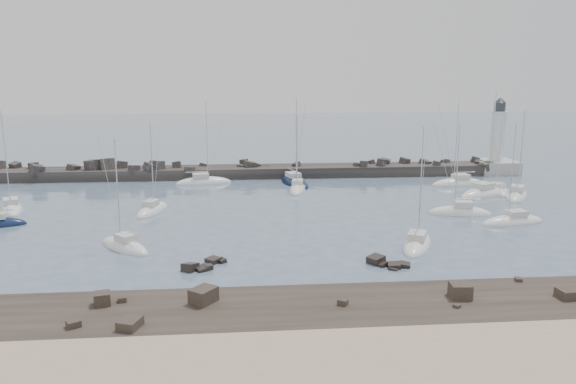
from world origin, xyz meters
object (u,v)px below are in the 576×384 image
object	(u,v)px
sailboat_4	(204,183)
sailboat_9	(460,213)
sailboat_7	(417,245)
sailboat_8	(294,183)
sailboat_1	(11,209)
sailboat_12	(517,196)
sailboat_3	(152,211)
lighthouse	(496,156)
sailboat_11	(513,222)
sailboat_10	(498,192)
sailboat_14	(485,194)
sailboat_6	(297,190)
sailboat_5	(125,247)
sailboat_13	(458,184)

from	to	relation	value
sailboat_4	sailboat_9	xyz separation A→B (m)	(34.82, -24.14, 0.01)
sailboat_7	sailboat_8	distance (m)	36.82
sailboat_1	sailboat_12	bearing A→B (deg)	1.20
sailboat_3	sailboat_4	bearing A→B (deg)	73.50
lighthouse	sailboat_11	distance (m)	37.80
sailboat_10	sailboat_7	bearing A→B (deg)	-129.13
sailboat_1	sailboat_10	xyz separation A→B (m)	(70.97, 5.19, 0.00)
lighthouse	sailboat_14	distance (m)	21.57
sailboat_7	sailboat_12	size ratio (longest dim) A/B	0.99
sailboat_12	sailboat_6	bearing A→B (deg)	166.24
sailboat_5	sailboat_7	size ratio (longest dim) A/B	0.91
sailboat_9	sailboat_11	xyz separation A→B (m)	(4.84, -4.88, -0.02)
sailboat_6	sailboat_10	size ratio (longest dim) A/B	1.09
sailboat_9	sailboat_12	world-z (taller)	sailboat_12
sailboat_13	sailboat_3	bearing A→B (deg)	-163.36
lighthouse	sailboat_5	xyz separation A→B (m)	(-59.79, -41.18, -2.95)
sailboat_6	sailboat_11	size ratio (longest dim) A/B	0.95
sailboat_13	sailboat_14	distance (m)	7.96
sailboat_3	sailboat_6	bearing A→B (deg)	30.31
sailboat_1	sailboat_11	size ratio (longest dim) A/B	1.06
sailboat_11	sailboat_14	distance (m)	16.67
sailboat_4	sailboat_10	size ratio (longest dim) A/B	1.25
sailboat_6	lighthouse	bearing A→B (deg)	18.72
sailboat_3	sailboat_9	size ratio (longest dim) A/B	0.98
sailboat_9	sailboat_12	size ratio (longest dim) A/B	0.93
sailboat_12	sailboat_10	bearing A→B (deg)	109.15
sailboat_7	sailboat_11	xyz separation A→B (m)	(14.73, 8.16, -0.01)
sailboat_5	sailboat_14	xyz separation A→B (m)	(49.55, 22.41, 0.01)
sailboat_14	sailboat_1	bearing A→B (deg)	-176.93
sailboat_7	sailboat_14	world-z (taller)	sailboat_14
sailboat_14	sailboat_13	bearing A→B (deg)	98.28
sailboat_1	sailboat_5	bearing A→B (deg)	-45.06
sailboat_12	sailboat_13	distance (m)	11.27
sailboat_4	sailboat_8	bearing A→B (deg)	-6.27
sailboat_4	sailboat_7	size ratio (longest dim) A/B	1.06
lighthouse	sailboat_12	bearing A→B (deg)	-106.64
sailboat_1	sailboat_9	xyz separation A→B (m)	(59.75, -7.72, 0.01)
sailboat_7	sailboat_13	xyz separation A→B (m)	(17.25, 32.30, 0.00)
sailboat_6	sailboat_12	size ratio (longest dim) A/B	0.91
sailboat_5	sailboat_13	world-z (taller)	sailboat_13
sailboat_6	sailboat_9	world-z (taller)	sailboat_9
sailboat_13	sailboat_14	bearing A→B (deg)	-81.72
lighthouse	sailboat_8	world-z (taller)	sailboat_8
sailboat_1	sailboat_3	bearing A→B (deg)	-8.18
sailboat_4	sailboat_11	xyz separation A→B (m)	(39.66, -29.02, -0.01)
sailboat_3	sailboat_10	xyz separation A→B (m)	(51.72, 7.96, -0.00)
sailboat_1	sailboat_14	distance (m)	68.37
sailboat_4	sailboat_9	size ratio (longest dim) A/B	1.12
sailboat_9	lighthouse	bearing A→B (deg)	58.12
sailboat_8	sailboat_9	size ratio (longest dim) A/B	1.17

